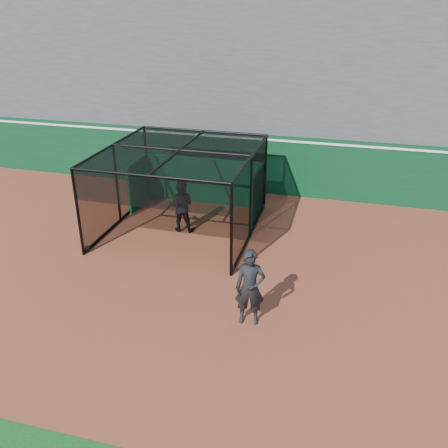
# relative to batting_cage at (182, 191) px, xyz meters

# --- Properties ---
(ground) EXTENTS (120.00, 120.00, 0.00)m
(ground) POSITION_rel_batting_cage_xyz_m (1.15, -4.10, -1.46)
(ground) COLOR brown
(ground) RESTS_ON ground
(outfield_wall) EXTENTS (50.00, 0.50, 2.50)m
(outfield_wall) POSITION_rel_batting_cage_xyz_m (1.15, 4.40, -0.18)
(outfield_wall) COLOR #0A3A1E
(outfield_wall) RESTS_ON ground
(grandstand) EXTENTS (50.00, 7.85, 8.95)m
(grandstand) POSITION_rel_batting_cage_xyz_m (1.15, 8.17, 3.01)
(grandstand) COLOR #4C4C4F
(grandstand) RESTS_ON ground
(batting_cage) EXTENTS (5.04, 5.42, 2.93)m
(batting_cage) POSITION_rel_batting_cage_xyz_m (0.00, 0.00, 0.00)
(batting_cage) COLOR black
(batting_cage) RESTS_ON ground
(batter) EXTENTS (1.00, 0.82, 1.89)m
(batter) POSITION_rel_batting_cage_xyz_m (0.00, -0.10, -0.52)
(batter) COLOR black
(batter) RESTS_ON ground
(on_deck_player) EXTENTS (0.82, 0.62, 2.05)m
(on_deck_player) POSITION_rel_batting_cage_xyz_m (3.48, -4.74, -0.44)
(on_deck_player) COLOR black
(on_deck_player) RESTS_ON ground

